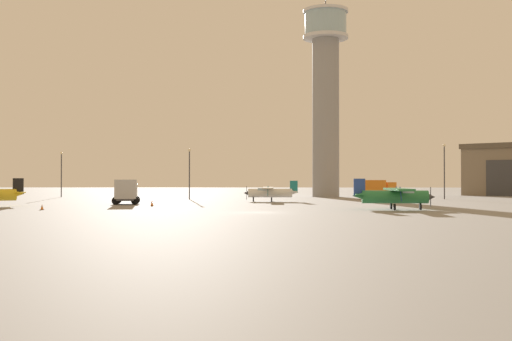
{
  "coord_description": "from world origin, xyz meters",
  "views": [
    {
      "loc": [
        0.67,
        -58.79,
        3.02
      ],
      "look_at": [
        -0.86,
        32.11,
        4.41
      ],
      "focal_mm": 44.21,
      "sensor_mm": 36.0,
      "label": 1
    }
  ],
  "objects_px": {
    "light_post_east": "(189,169)",
    "traffic_cone_near_right": "(42,207)",
    "light_post_north": "(61,170)",
    "airplane_white": "(271,192)",
    "control_tower": "(326,88)",
    "airplane_green": "(394,195)",
    "light_post_west": "(444,166)",
    "truck_box_silver": "(126,191)",
    "traffic_cone_near_left": "(152,203)",
    "truck_box_orange": "(376,188)"
  },
  "relations": [
    {
      "from": "light_post_east",
      "to": "traffic_cone_near_right",
      "type": "height_order",
      "value": "light_post_east"
    },
    {
      "from": "light_post_north",
      "to": "traffic_cone_near_right",
      "type": "relative_size",
      "value": 13.92
    },
    {
      "from": "airplane_white",
      "to": "control_tower",
      "type": "bearing_deg",
      "value": -110.84
    },
    {
      "from": "airplane_green",
      "to": "light_post_west",
      "type": "xyz_separation_m",
      "value": [
        15.17,
        35.63,
        3.73
      ]
    },
    {
      "from": "truck_box_silver",
      "to": "light_post_west",
      "type": "relative_size",
      "value": 0.67
    },
    {
      "from": "control_tower",
      "to": "airplane_green",
      "type": "xyz_separation_m",
      "value": [
        2.32,
        -49.32,
        -18.17
      ]
    },
    {
      "from": "light_post_north",
      "to": "control_tower",
      "type": "bearing_deg",
      "value": 3.69
    },
    {
      "from": "light_post_west",
      "to": "light_post_east",
      "type": "height_order",
      "value": "light_post_west"
    },
    {
      "from": "light_post_west",
      "to": "traffic_cone_near_right",
      "type": "relative_size",
      "value": 15.18
    },
    {
      "from": "traffic_cone_near_left",
      "to": "traffic_cone_near_right",
      "type": "distance_m",
      "value": 13.59
    },
    {
      "from": "airplane_green",
      "to": "traffic_cone_near_right",
      "type": "height_order",
      "value": "airplane_green"
    },
    {
      "from": "airplane_white",
      "to": "truck_box_orange",
      "type": "height_order",
      "value": "truck_box_orange"
    },
    {
      "from": "light_post_west",
      "to": "light_post_north",
      "type": "xyz_separation_m",
      "value": [
        -64.59,
        10.65,
        -0.38
      ]
    },
    {
      "from": "control_tower",
      "to": "truck_box_orange",
      "type": "bearing_deg",
      "value": -64.31
    },
    {
      "from": "traffic_cone_near_left",
      "to": "traffic_cone_near_right",
      "type": "bearing_deg",
      "value": -133.81
    },
    {
      "from": "truck_box_silver",
      "to": "traffic_cone_near_left",
      "type": "height_order",
      "value": "truck_box_silver"
    },
    {
      "from": "airplane_white",
      "to": "light_post_east",
      "type": "relative_size",
      "value": 1.25
    },
    {
      "from": "truck_box_silver",
      "to": "light_post_north",
      "type": "distance_m",
      "value": 37.82
    },
    {
      "from": "truck_box_orange",
      "to": "traffic_cone_near_right",
      "type": "relative_size",
      "value": 10.52
    },
    {
      "from": "control_tower",
      "to": "traffic_cone_near_right",
      "type": "distance_m",
      "value": 63.54
    },
    {
      "from": "truck_box_silver",
      "to": "light_post_north",
      "type": "relative_size",
      "value": 0.74
    },
    {
      "from": "light_post_east",
      "to": "traffic_cone_near_left",
      "type": "relative_size",
      "value": 11.38
    },
    {
      "from": "airplane_green",
      "to": "traffic_cone_near_left",
      "type": "xyz_separation_m",
      "value": [
        -26.42,
        8.73,
        -1.14
      ]
    },
    {
      "from": "traffic_cone_near_right",
      "to": "light_post_east",
      "type": "bearing_deg",
      "value": 73.35
    },
    {
      "from": "control_tower",
      "to": "truck_box_silver",
      "type": "relative_size",
      "value": 6.4
    },
    {
      "from": "light_post_west",
      "to": "light_post_east",
      "type": "relative_size",
      "value": 1.1
    },
    {
      "from": "airplane_white",
      "to": "traffic_cone_near_right",
      "type": "xyz_separation_m",
      "value": [
        -23.4,
        -25.19,
        -1.09
      ]
    },
    {
      "from": "airplane_white",
      "to": "truck_box_silver",
      "type": "bearing_deg",
      "value": 31.04
    },
    {
      "from": "airplane_green",
      "to": "truck_box_orange",
      "type": "relative_size",
      "value": 1.77
    },
    {
      "from": "airplane_green",
      "to": "traffic_cone_near_right",
      "type": "relative_size",
      "value": 18.64
    },
    {
      "from": "airplane_white",
      "to": "light_post_west",
      "type": "height_order",
      "value": "light_post_west"
    },
    {
      "from": "truck_box_silver",
      "to": "traffic_cone_near_left",
      "type": "distance_m",
      "value": 6.57
    },
    {
      "from": "airplane_white",
      "to": "traffic_cone_near_right",
      "type": "relative_size",
      "value": 17.18
    },
    {
      "from": "light_post_north",
      "to": "traffic_cone_near_right",
      "type": "distance_m",
      "value": 49.47
    },
    {
      "from": "airplane_green",
      "to": "truck_box_orange",
      "type": "bearing_deg",
      "value": 85.72
    },
    {
      "from": "light_post_east",
      "to": "light_post_north",
      "type": "relative_size",
      "value": 0.99
    },
    {
      "from": "airplane_green",
      "to": "light_post_north",
      "type": "bearing_deg",
      "value": 139.66
    },
    {
      "from": "truck_box_orange",
      "to": "light_post_east",
      "type": "bearing_deg",
      "value": 162.09
    },
    {
      "from": "truck_box_silver",
      "to": "traffic_cone_near_left",
      "type": "relative_size",
      "value": 8.45
    },
    {
      "from": "traffic_cone_near_right",
      "to": "airplane_green",
      "type": "bearing_deg",
      "value": 1.72
    },
    {
      "from": "truck_box_orange",
      "to": "traffic_cone_near_right",
      "type": "height_order",
      "value": "truck_box_orange"
    },
    {
      "from": "light_post_east",
      "to": "traffic_cone_near_left",
      "type": "xyz_separation_m",
      "value": [
        -1.21,
        -25.7,
        -4.45
      ]
    },
    {
      "from": "control_tower",
      "to": "truck_box_orange",
      "type": "height_order",
      "value": "control_tower"
    },
    {
      "from": "control_tower",
      "to": "light_post_east",
      "type": "height_order",
      "value": "control_tower"
    },
    {
      "from": "truck_box_silver",
      "to": "light_post_north",
      "type": "xyz_separation_m",
      "value": [
        -18.85,
        32.63,
        3.13
      ]
    },
    {
      "from": "truck_box_silver",
      "to": "truck_box_orange",
      "type": "bearing_deg",
      "value": -67.89
    },
    {
      "from": "light_post_north",
      "to": "traffic_cone_near_left",
      "type": "relative_size",
      "value": 11.48
    },
    {
      "from": "light_post_east",
      "to": "traffic_cone_near_left",
      "type": "bearing_deg",
      "value": -92.71
    },
    {
      "from": "truck_box_orange",
      "to": "traffic_cone_near_left",
      "type": "xyz_separation_m",
      "value": [
        -30.81,
        -26.65,
        -1.35
      ]
    },
    {
      "from": "control_tower",
      "to": "light_post_east",
      "type": "xyz_separation_m",
      "value": [
        -22.89,
        -14.88,
        -14.86
      ]
    }
  ]
}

